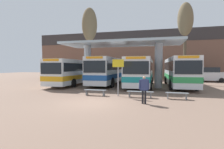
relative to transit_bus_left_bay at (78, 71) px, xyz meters
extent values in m
plane|color=#755B4C|center=(6.31, -10.96, -1.74)|extent=(100.00, 100.00, 0.00)
cube|color=brown|center=(6.31, 11.40, 2.73)|extent=(40.00, 0.50, 8.95)
cube|color=#332D2D|center=(6.31, 11.40, 6.13)|extent=(40.00, 0.58, 2.15)
cylinder|color=silver|center=(2.21, -1.85, 0.66)|extent=(0.81, 0.81, 4.81)
cylinder|color=silver|center=(10.41, -1.85, 0.66)|extent=(0.81, 0.81, 4.81)
cube|color=#9EB2BC|center=(6.31, -1.85, 3.19)|extent=(13.20, 5.02, 0.24)
cube|color=white|center=(0.00, 0.01, -0.02)|extent=(2.67, 12.28, 2.80)
cube|color=black|center=(0.00, 0.01, 0.51)|extent=(2.71, 11.79, 0.89)
cube|color=orange|center=(0.00, 0.01, -0.65)|extent=(2.72, 12.32, 0.50)
cube|color=black|center=(0.10, -6.14, 0.40)|extent=(2.28, 0.10, 1.12)
cube|color=orange|center=(0.10, -6.14, 1.23)|extent=(1.74, 0.08, 0.22)
cylinder|color=black|center=(-1.18, -3.80, -1.25)|extent=(0.30, 0.99, 0.99)
cylinder|color=black|center=(1.30, -3.77, -1.25)|extent=(0.30, 0.99, 0.99)
cylinder|color=black|center=(-1.29, 3.36, -1.25)|extent=(0.30, 0.99, 0.99)
cylinder|color=black|center=(1.19, 3.40, -1.25)|extent=(0.30, 0.99, 0.99)
cube|color=silver|center=(4.17, 1.12, 0.12)|extent=(2.60, 12.13, 3.00)
cube|color=black|center=(4.17, 1.12, 0.69)|extent=(2.63, 11.65, 0.96)
cube|color=#1E519E|center=(4.17, 1.12, -0.56)|extent=(2.64, 12.17, 0.54)
cube|color=black|center=(4.22, -4.97, 0.57)|extent=(2.31, 0.08, 1.20)
cube|color=orange|center=(4.22, -4.97, 1.48)|extent=(1.75, 0.06, 0.22)
cylinder|color=black|center=(2.95, -2.65, -1.20)|extent=(0.29, 1.10, 1.09)
cylinder|color=black|center=(5.46, -2.63, -1.20)|extent=(0.29, 1.10, 1.09)
cylinder|color=black|center=(2.90, 4.44, -1.20)|extent=(0.29, 1.10, 1.09)
cylinder|color=black|center=(5.40, 4.46, -1.20)|extent=(0.29, 1.10, 1.09)
cube|color=silver|center=(8.35, -0.52, 0.04)|extent=(2.67, 10.26, 2.93)
cube|color=black|center=(8.35, -0.52, 0.60)|extent=(2.70, 9.85, 0.94)
cube|color=teal|center=(8.35, -0.52, -0.62)|extent=(2.71, 10.30, 0.53)
cube|color=black|center=(8.41, -5.67, 0.48)|extent=(2.34, 0.09, 1.17)
cube|color=orange|center=(8.41, -5.67, 1.37)|extent=(1.78, 0.07, 0.22)
cylinder|color=black|center=(7.12, -3.71, -1.26)|extent=(0.29, 0.98, 0.97)
cylinder|color=black|center=(9.66, -3.68, -1.26)|extent=(0.29, 0.98, 0.97)
cylinder|color=black|center=(7.05, 2.27, -1.26)|extent=(0.29, 0.98, 0.97)
cylinder|color=black|center=(9.59, 2.30, -1.26)|extent=(0.29, 0.98, 0.97)
cube|color=silver|center=(12.68, 0.17, 0.07)|extent=(2.76, 10.80, 2.95)
cube|color=black|center=(12.68, 0.17, 0.63)|extent=(2.78, 10.37, 0.94)
cube|color=#2D934C|center=(12.68, 0.17, -0.59)|extent=(2.80, 10.84, 0.53)
cube|color=black|center=(12.86, -5.22, 0.51)|extent=(2.21, 0.13, 1.18)
cube|color=orange|center=(12.86, -5.22, 1.40)|extent=(1.68, 0.11, 0.22)
cylinder|color=black|center=(11.59, -3.19, -1.22)|extent=(0.31, 1.04, 1.04)
cylinder|color=black|center=(13.99, -3.12, -1.22)|extent=(0.31, 1.04, 1.04)
cylinder|color=black|center=(11.38, 3.08, -1.22)|extent=(0.31, 1.04, 1.04)
cylinder|color=black|center=(13.79, 3.16, -1.22)|extent=(0.31, 1.04, 1.04)
cube|color=slate|center=(9.07, -8.16, -1.30)|extent=(1.98, 0.44, 0.04)
cube|color=slate|center=(8.28, -8.16, -1.53)|extent=(0.07, 0.37, 0.42)
cube|color=slate|center=(9.86, -8.16, -1.53)|extent=(0.07, 0.37, 0.42)
cube|color=slate|center=(5.50, -8.16, -1.30)|extent=(1.82, 0.44, 0.04)
cube|color=slate|center=(4.78, -8.16, -1.53)|extent=(0.07, 0.37, 0.42)
cube|color=slate|center=(6.23, -8.16, -1.53)|extent=(0.07, 0.37, 0.42)
cube|color=slate|center=(11.68, -8.16, -1.30)|extent=(1.55, 0.44, 0.04)
cube|color=slate|center=(11.05, -8.16, -1.53)|extent=(0.07, 0.37, 0.42)
cube|color=slate|center=(12.30, -8.16, -1.53)|extent=(0.07, 0.37, 0.42)
cylinder|color=gray|center=(7.33, -7.94, -0.60)|extent=(0.09, 0.09, 2.28)
cube|color=gold|center=(7.33, -7.94, 0.84)|extent=(0.90, 0.06, 0.60)
cylinder|color=black|center=(9.45, -10.33, -1.32)|extent=(0.14, 0.14, 0.84)
cylinder|color=black|center=(9.61, -10.30, -1.32)|extent=(0.14, 0.14, 0.84)
cube|color=navy|center=(9.53, -10.32, -0.55)|extent=(0.50, 0.33, 0.70)
sphere|color=tan|center=(9.53, -10.32, -0.10)|extent=(0.19, 0.19, 0.19)
cylinder|color=navy|center=(9.26, -10.37, -0.54)|extent=(0.11, 0.11, 0.60)
cylinder|color=navy|center=(9.80, -10.26, -0.54)|extent=(0.11, 0.11, 0.60)
cylinder|color=#473A2B|center=(-0.03, 4.37, 1.97)|extent=(0.41, 0.41, 7.42)
ellipsoid|color=brown|center=(-0.03, 4.37, 7.11)|extent=(2.36, 2.36, 5.19)
cylinder|color=#473A2B|center=(13.83, 4.08, 1.97)|extent=(0.42, 0.42, 7.42)
ellipsoid|color=brown|center=(13.83, 4.08, 6.91)|extent=(2.03, 2.03, 4.47)
cube|color=silver|center=(17.94, 8.01, -0.89)|extent=(4.31, 1.85, 1.23)
cube|color=#1E2328|center=(17.94, 8.01, 0.10)|extent=(2.38, 1.69, 0.74)
cylinder|color=black|center=(19.26, 8.93, -1.40)|extent=(0.69, 0.23, 0.68)
cylinder|color=black|center=(19.28, 7.12, -1.40)|extent=(0.69, 0.23, 0.68)
cylinder|color=black|center=(16.60, 8.91, -1.40)|extent=(0.69, 0.23, 0.68)
cylinder|color=black|center=(16.61, 7.10, -1.40)|extent=(0.69, 0.23, 0.68)
camera|label=1|loc=(10.35, -21.29, 0.58)|focal=28.00mm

